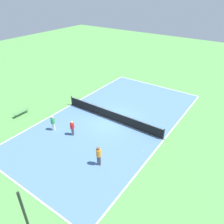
{
  "coord_description": "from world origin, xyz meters",
  "views": [
    {
      "loc": [
        -10.09,
        14.41,
        11.33
      ],
      "look_at": [
        0.0,
        0.0,
        0.9
      ],
      "focal_mm": 35.0,
      "sensor_mm": 36.0,
      "label": 1
    }
  ],
  "objects_px": {
    "tennis_net": "(112,115)",
    "tennis_ball_right_alley": "(142,151)",
    "fence_post_back_left": "(26,219)",
    "bench": "(21,112)",
    "player_center_orange": "(99,155)",
    "tennis_ball_near_net": "(109,109)",
    "player_far_green": "(53,122)",
    "player_coach_red": "(72,127)"
  },
  "relations": [
    {
      "from": "bench",
      "to": "tennis_ball_near_net",
      "type": "height_order",
      "value": "bench"
    },
    {
      "from": "bench",
      "to": "tennis_ball_right_alley",
      "type": "height_order",
      "value": "bench"
    },
    {
      "from": "fence_post_back_left",
      "to": "bench",
      "type": "bearing_deg",
      "value": -32.91
    },
    {
      "from": "fence_post_back_left",
      "to": "player_coach_red",
      "type": "bearing_deg",
      "value": -58.83
    },
    {
      "from": "fence_post_back_left",
      "to": "player_center_orange",
      "type": "bearing_deg",
      "value": -84.1
    },
    {
      "from": "bench",
      "to": "tennis_ball_near_net",
      "type": "relative_size",
      "value": 23.67
    },
    {
      "from": "player_far_green",
      "to": "tennis_ball_right_alley",
      "type": "bearing_deg",
      "value": 71.55
    },
    {
      "from": "tennis_ball_right_alley",
      "to": "fence_post_back_left",
      "type": "bearing_deg",
      "value": 82.25
    },
    {
      "from": "tennis_net",
      "to": "tennis_ball_right_alley",
      "type": "distance_m",
      "value": 5.18
    },
    {
      "from": "player_far_green",
      "to": "player_center_orange",
      "type": "height_order",
      "value": "player_center_orange"
    },
    {
      "from": "player_coach_red",
      "to": "tennis_ball_near_net",
      "type": "distance_m",
      "value": 5.41
    },
    {
      "from": "player_far_green",
      "to": "fence_post_back_left",
      "type": "bearing_deg",
      "value": 9.98
    },
    {
      "from": "player_coach_red",
      "to": "player_far_green",
      "type": "relative_size",
      "value": 0.96
    },
    {
      "from": "fence_post_back_left",
      "to": "tennis_ball_near_net",
      "type": "bearing_deg",
      "value": -70.22
    },
    {
      "from": "player_coach_red",
      "to": "tennis_ball_right_alley",
      "type": "height_order",
      "value": "player_coach_red"
    },
    {
      "from": "tennis_ball_near_net",
      "to": "bench",
      "type": "bearing_deg",
      "value": 42.48
    },
    {
      "from": "player_coach_red",
      "to": "player_far_green",
      "type": "height_order",
      "value": "player_far_green"
    },
    {
      "from": "tennis_net",
      "to": "tennis_ball_near_net",
      "type": "height_order",
      "value": "tennis_net"
    },
    {
      "from": "tennis_net",
      "to": "fence_post_back_left",
      "type": "height_order",
      "value": "fence_post_back_left"
    },
    {
      "from": "bench",
      "to": "player_coach_red",
      "type": "height_order",
      "value": "player_coach_red"
    },
    {
      "from": "player_far_green",
      "to": "player_center_orange",
      "type": "xyz_separation_m",
      "value": [
        -5.96,
        1.1,
        0.11
      ]
    },
    {
      "from": "tennis_ball_near_net",
      "to": "tennis_ball_right_alley",
      "type": "distance_m",
      "value": 7.15
    },
    {
      "from": "player_coach_red",
      "to": "tennis_ball_near_net",
      "type": "height_order",
      "value": "player_coach_red"
    },
    {
      "from": "player_far_green",
      "to": "fence_post_back_left",
      "type": "distance_m",
      "value": 9.92
    },
    {
      "from": "player_center_orange",
      "to": "fence_post_back_left",
      "type": "bearing_deg",
      "value": -112.25
    },
    {
      "from": "player_coach_red",
      "to": "tennis_ball_near_net",
      "type": "relative_size",
      "value": 20.37
    },
    {
      "from": "fence_post_back_left",
      "to": "tennis_net",
      "type": "bearing_deg",
      "value": -74.19
    },
    {
      "from": "bench",
      "to": "player_far_green",
      "type": "xyz_separation_m",
      "value": [
        -4.58,
        -0.1,
        0.44
      ]
    },
    {
      "from": "bench",
      "to": "player_far_green",
      "type": "distance_m",
      "value": 4.6
    },
    {
      "from": "bench",
      "to": "player_coach_red",
      "type": "xyz_separation_m",
      "value": [
        -6.47,
        -0.55,
        0.41
      ]
    },
    {
      "from": "tennis_ball_right_alley",
      "to": "fence_post_back_left",
      "type": "xyz_separation_m",
      "value": [
        1.26,
        9.23,
        1.81
      ]
    },
    {
      "from": "tennis_net",
      "to": "player_far_green",
      "type": "relative_size",
      "value": 7.31
    },
    {
      "from": "bench",
      "to": "player_center_orange",
      "type": "height_order",
      "value": "player_center_orange"
    },
    {
      "from": "player_far_green",
      "to": "bench",
      "type": "bearing_deg",
      "value": -120.81
    },
    {
      "from": "tennis_net",
      "to": "player_far_green",
      "type": "distance_m",
      "value": 5.44
    },
    {
      "from": "tennis_net",
      "to": "tennis_ball_near_net",
      "type": "bearing_deg",
      "value": -46.36
    },
    {
      "from": "player_center_orange",
      "to": "tennis_ball_right_alley",
      "type": "relative_size",
      "value": 23.92
    },
    {
      "from": "bench",
      "to": "tennis_ball_near_net",
      "type": "distance_m",
      "value": 8.76
    },
    {
      "from": "player_coach_red",
      "to": "tennis_ball_right_alley",
      "type": "xyz_separation_m",
      "value": [
        -5.96,
        -1.45,
        -0.74
      ]
    },
    {
      "from": "player_far_green",
      "to": "player_center_orange",
      "type": "relative_size",
      "value": 0.89
    },
    {
      "from": "bench",
      "to": "player_center_orange",
      "type": "distance_m",
      "value": 10.6
    },
    {
      "from": "tennis_net",
      "to": "player_far_green",
      "type": "xyz_separation_m",
      "value": [
        3.3,
        4.31,
        0.29
      ]
    }
  ]
}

